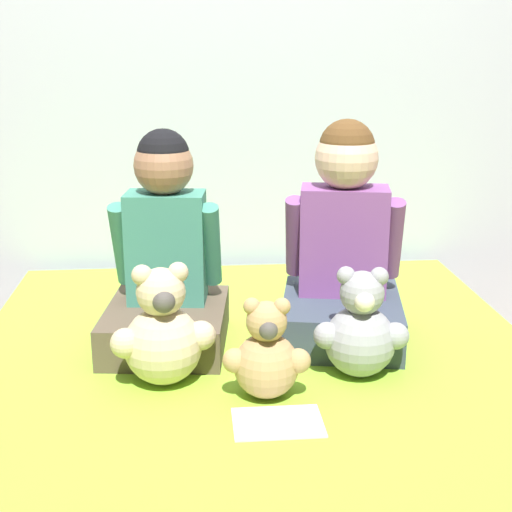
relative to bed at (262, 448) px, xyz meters
name	(u,v)px	position (x,y,z in m)	size (l,w,h in m)	color
wall_behind_bed	(235,52)	(0.00, 1.09, 1.03)	(8.00, 0.06, 2.50)	silver
bed	(262,448)	(0.00, 0.00, 0.00)	(1.65, 1.99, 0.43)	#997F60
child_on_left	(166,264)	(-0.25, 0.26, 0.46)	(0.38, 0.43, 0.62)	brown
child_on_right	(343,253)	(0.27, 0.26, 0.48)	(0.41, 0.46, 0.65)	#384251
teddy_bear_held_by_left_child	(163,334)	(-0.26, -0.01, 0.35)	(0.27, 0.20, 0.32)	#D1B78E
teddy_bear_held_by_right_child	(360,330)	(0.26, -0.01, 0.34)	(0.25, 0.19, 0.30)	#939399
teddy_bear_between_children	(267,356)	(0.00, -0.11, 0.33)	(0.22, 0.16, 0.26)	tan
sign_card	(278,422)	(0.01, -0.25, 0.22)	(0.21, 0.15, 0.00)	white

